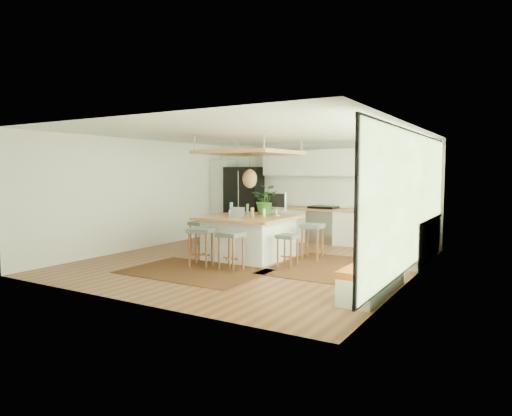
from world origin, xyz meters
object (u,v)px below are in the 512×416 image
Objects in this scene: island at (249,237)px; monitor at (276,204)px; stool_right_front at (288,249)px; stool_near_right at (231,252)px; fridge at (245,205)px; stool_left_side at (200,237)px; stool_right_back at (312,243)px; island_plant at (266,203)px; microwave at (272,200)px; laptop at (236,212)px; stool_near_left at (201,249)px.

monitor is (0.45, 0.43, 0.72)m from island.
island is 1.26m from stool_right_front.
stool_right_front is at bearing 46.67° from stool_near_right.
fridge reaches higher than stool_near_right.
monitor is at bearing 12.02° from stool_left_side.
stool_right_back is 2.71m from stool_left_side.
stool_near_right is 1.09× the size of island_plant.
microwave is at bearing -6.43° from fridge.
laptop is 3.36m from microwave.
island is 2.84× the size of stool_right_front.
stool_near_right is 1.94m from island_plant.
stool_right_back reaches higher than stool_left_side.
laptop is (0.27, 0.88, 0.70)m from stool_near_left.
laptop reaches higher than stool_right_front.
laptop is 0.49× the size of island_plant.
fridge is 0.93m from microwave.
stool_near_right is 4.36m from microwave.
stool_right_back is (0.88, 1.86, 0.00)m from stool_near_right.
laptop is at bearing -66.95° from fridge.
island is 2.50× the size of stool_near_right.
stool_right_back reaches higher than stool_near_right.
island_plant is at bearing 138.39° from stool_right_front.
monitor is (0.07, 1.72, 0.83)m from stool_near_right.
stool_near_right is at bearing 2.50° from stool_near_left.
fridge is 3.71m from laptop.
island_plant is (0.49, 1.77, 0.84)m from stool_near_left.
monitor is (0.77, 1.75, 0.83)m from stool_near_left.
stool_right_front is 1.59m from island_plant.
stool_near_right is 2.21m from stool_left_side.
stool_right_back is 1.18m from monitor.
microwave reaches higher than stool_left_side.
fridge is at bearing 99.99° from stool_left_side.
island_plant reaches higher than monitor.
stool_near_right is 1.14× the size of stool_right_front.
monitor reaches higher than stool_near_left.
island is at bearing -122.58° from monitor.
stool_right_back reaches higher than stool_right_front.
monitor is at bearing 66.08° from stool_near_left.
stool_near_left is 1.74m from stool_right_front.
island_plant is (-0.21, 1.74, 0.84)m from stool_near_right.
stool_right_front is 1.96× the size of laptop.
monitor is 1.03× the size of microwave.
stool_right_back is at bearing -32.29° from microwave.
island is at bearing -155.53° from stool_right_back.
laptop is at bearing -19.83° from stool_left_side.
island is 5.57× the size of laptop.
stool_right_back is at bearing 64.58° from stool_near_right.
fridge is 3.80× the size of microwave.
microwave is (0.43, 2.75, 0.75)m from stool_left_side.
island_plant reaches higher than laptop.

